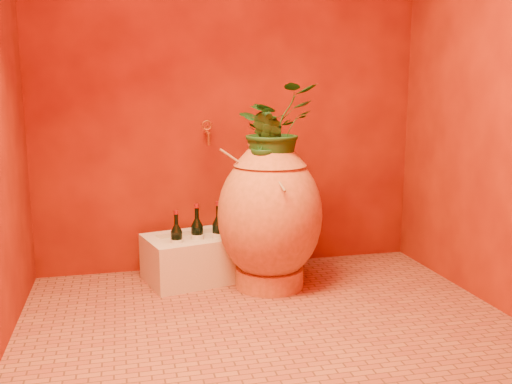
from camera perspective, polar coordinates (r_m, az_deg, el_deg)
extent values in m
plane|color=brown|center=(2.98, 1.30, -12.93)|extent=(2.50, 2.50, 0.00)
cube|color=#5C0E05|center=(3.71, -2.61, 11.51)|extent=(2.50, 0.02, 2.50)
cube|color=#5C0E05|center=(3.28, 23.43, 10.80)|extent=(0.02, 2.00, 2.50)
cylinder|color=#C96A38|center=(3.46, 1.36, -8.47)|extent=(0.53, 0.53, 0.12)
ellipsoid|color=#C96A38|center=(3.36, 1.39, -2.38)|extent=(0.81, 0.81, 0.77)
cone|color=#C96A38|center=(3.30, 1.41, 3.70)|extent=(0.56, 0.56, 0.12)
torus|color=#C96A38|center=(3.29, 1.42, 4.87)|extent=(0.34, 0.34, 0.05)
cylinder|color=olive|center=(3.25, 0.27, 1.65)|extent=(0.43, 0.15, 0.31)
cylinder|color=olive|center=(3.19, 1.61, 2.10)|extent=(0.05, 0.41, 0.17)
cylinder|color=olive|center=(3.26, 3.47, 2.56)|extent=(0.12, 0.34, 0.19)
cube|color=beige|center=(3.58, -6.01, -6.76)|extent=(0.68, 0.54, 0.25)
cube|color=beige|center=(3.70, -6.38, -3.93)|extent=(0.60, 0.22, 0.03)
cube|color=beige|center=(3.38, -5.69, -5.29)|extent=(0.60, 0.22, 0.03)
cube|color=beige|center=(3.52, -10.29, -4.79)|extent=(0.14, 0.26, 0.03)
cube|color=beige|center=(3.58, -1.89, -4.35)|extent=(0.14, 0.26, 0.03)
cylinder|color=black|center=(3.58, -3.76, -4.70)|extent=(0.08, 0.08, 0.18)
cone|color=black|center=(3.55, -3.79, -2.86)|extent=(0.08, 0.08, 0.05)
cylinder|color=black|center=(3.54, -3.80, -1.89)|extent=(0.03, 0.03, 0.07)
cylinder|color=maroon|center=(3.53, -3.81, -1.16)|extent=(0.03, 0.03, 0.03)
cylinder|color=silver|center=(3.58, -3.76, -4.70)|extent=(0.08, 0.08, 0.08)
cylinder|color=black|center=(3.51, -7.92, -5.25)|extent=(0.07, 0.07, 0.17)
cone|color=black|center=(3.48, -7.97, -3.58)|extent=(0.07, 0.07, 0.05)
cylinder|color=black|center=(3.47, -7.99, -2.69)|extent=(0.02, 0.02, 0.06)
cylinder|color=maroon|center=(3.46, -8.01, -2.02)|extent=(0.03, 0.03, 0.02)
cylinder|color=silver|center=(3.51, -7.92, -5.25)|extent=(0.07, 0.07, 0.07)
cylinder|color=black|center=(3.57, -5.89, -4.81)|extent=(0.07, 0.07, 0.18)
cone|color=black|center=(3.54, -5.92, -3.03)|extent=(0.07, 0.07, 0.05)
cylinder|color=black|center=(3.53, -5.94, -2.10)|extent=(0.03, 0.03, 0.07)
cylinder|color=maroon|center=(3.52, -5.96, -1.39)|extent=(0.03, 0.03, 0.02)
cylinder|color=silver|center=(3.57, -5.89, -4.81)|extent=(0.08, 0.08, 0.08)
cylinder|color=#A66826|center=(3.63, -4.93, 5.93)|extent=(0.02, 0.13, 0.02)
cylinder|color=#A66826|center=(3.57, -4.76, 5.27)|extent=(0.02, 0.02, 0.07)
torus|color=#A66826|center=(3.63, -4.94, 6.66)|extent=(0.07, 0.01, 0.07)
cylinder|color=#A66826|center=(3.63, -4.93, 6.30)|extent=(0.01, 0.01, 0.05)
imported|color=#174218|center=(3.30, 1.79, 6.41)|extent=(0.58, 0.55, 0.51)
imported|color=#174218|center=(3.21, 1.10, 4.73)|extent=(0.23, 0.25, 0.36)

